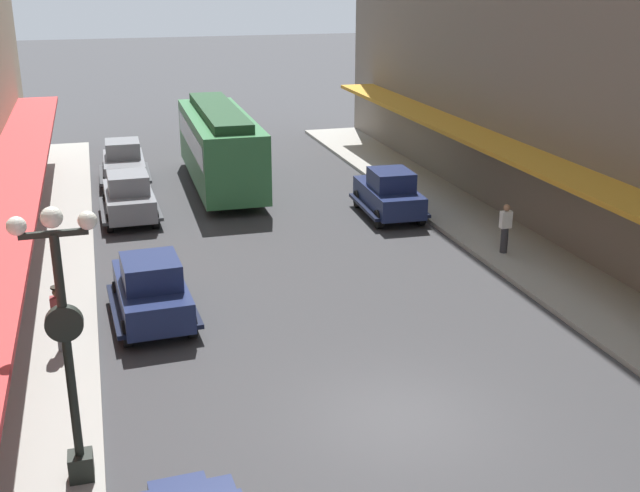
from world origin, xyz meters
name	(u,v)px	position (x,y,z in m)	size (l,w,h in m)	color
ground_plane	(399,417)	(0.00, 0.00, 0.00)	(200.00, 200.00, 0.00)	#38383A
sidewalk_left	(21,474)	(-7.50, 0.00, 0.07)	(3.00, 60.00, 0.15)	#99968E
parked_car_1	(151,288)	(-4.55, 6.36, 0.94)	(2.29, 4.31, 1.84)	#19234C
parked_car_2	(389,192)	(4.87, 13.50, 0.94)	(2.30, 4.32, 1.84)	#19234C
parked_car_4	(124,162)	(-4.52, 21.33, 0.94)	(2.21, 4.29, 1.84)	slate
parked_car_5	(129,195)	(-4.61, 15.75, 0.94)	(2.19, 4.28, 1.84)	slate
streetcar	(220,144)	(-0.55, 19.47, 1.90)	(2.68, 9.64, 3.46)	#33723F
lamp_post_with_clock	(66,337)	(-6.40, -0.52, 2.99)	(1.42, 0.44, 5.16)	black
pedestrian_0	(5,281)	(-8.29, 7.80, 0.99)	(0.36, 0.24, 1.64)	#2D2D33
pedestrian_1	(60,318)	(-6.83, 4.90, 1.01)	(0.36, 0.28, 1.67)	slate
pedestrian_3	(505,228)	(6.90, 8.23, 0.99)	(0.36, 0.24, 1.64)	#2D2D33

